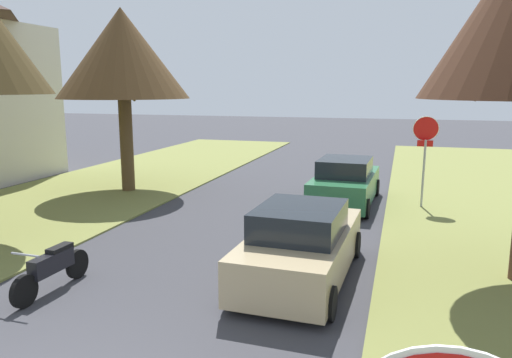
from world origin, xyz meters
The scene contains 5 objects.
stop_sign_far centered at (4.70, 12.58, 2.17)m, with size 0.81×0.59×2.94m.
street_tree_left_mid_b centered at (-5.85, 12.22, 5.04)m, with size 4.77×4.77×6.64m.
parked_sedan_tan centered at (2.15, 5.53, 0.72)m, with size 2.08×4.46×1.57m.
parked_sedan_green centered at (2.25, 12.41, 0.72)m, with size 2.08×4.46×1.57m.
parked_motorcycle centered at (-2.30, 3.57, 0.48)m, with size 0.60×2.05×0.97m.
Camera 1 is at (3.99, -3.85, 3.87)m, focal length 34.43 mm.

